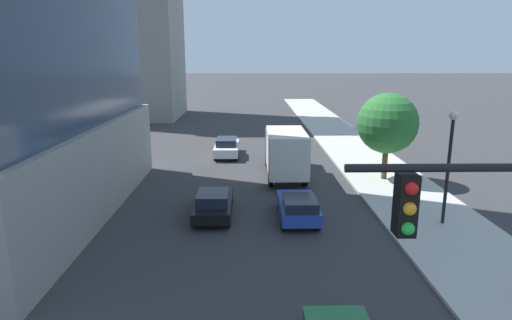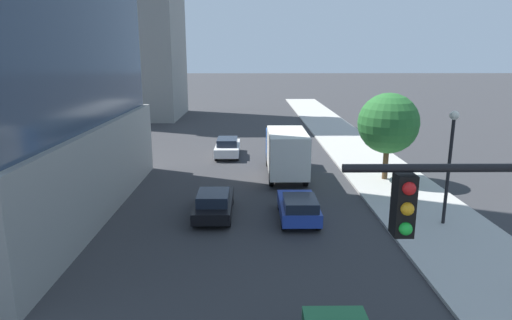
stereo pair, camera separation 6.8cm
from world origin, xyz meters
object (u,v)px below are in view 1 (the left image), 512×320
car_white (227,147)px  car_blue (298,207)px  car_black (214,203)px  box_truck (285,150)px  street_lamp (450,150)px  street_tree (387,123)px

car_white → car_blue: car_white is taller
car_blue → car_black: bearing=170.0°
box_truck → car_black: bearing=-119.8°
street_lamp → car_blue: street_lamp is taller
car_blue → car_white: bearing=106.5°
street_lamp → street_tree: street_tree is taller
street_lamp → box_truck: (-7.05, 9.12, -1.95)m
car_white → car_black: car_white is taller
car_white → car_blue: 15.27m
car_black → box_truck: box_truck is taller
car_black → car_blue: size_ratio=1.15×
car_white → street_lamp: bearing=-53.6°
street_tree → box_truck: 6.94m
car_black → car_blue: bearing=-10.0°
street_tree → car_black: (-10.87, -6.38, -3.18)m
street_tree → car_white: street_tree is taller
box_truck → car_blue: bearing=-90.0°
box_truck → street_tree: bearing=-10.3°
street_lamp → car_blue: 7.73m
car_white → car_blue: (4.34, -14.64, -0.04)m
street_lamp → car_black: (-11.39, 1.55, -3.11)m
car_black → street_tree: bearing=30.4°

